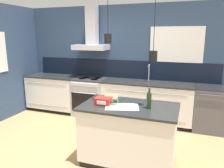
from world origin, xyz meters
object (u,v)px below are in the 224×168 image
dishwasher (209,109)px  red_supply_box (104,101)px  bottle_on_island (149,100)px  book_stack (111,99)px  oven_range (90,97)px

dishwasher → red_supply_box: 2.45m
bottle_on_island → red_supply_box: bottle_on_island is taller
red_supply_box → bottle_on_island: bearing=3.4°
book_stack → red_supply_box: (-0.07, -0.15, 0.01)m
oven_range → dishwasher: bearing=0.1°
dishwasher → bottle_on_island: bearing=-118.8°
red_supply_box → oven_range: bearing=120.8°
dishwasher → oven_range: bearing=-179.9°
red_supply_box → book_stack: bearing=65.8°
oven_range → book_stack: size_ratio=2.60×
bottle_on_island → red_supply_box: size_ratio=1.25×
oven_range → red_supply_box: bearing=-59.2°
bottle_on_island → book_stack: (-0.60, 0.11, -0.08)m
bottle_on_island → book_stack: bearing=170.0°
oven_range → bottle_on_island: 2.50m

